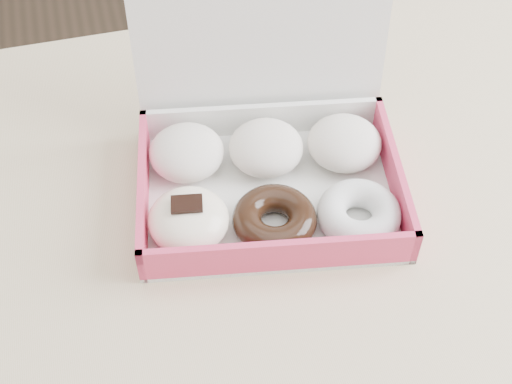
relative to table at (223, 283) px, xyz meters
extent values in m
cube|color=tan|center=(0.00, 0.00, 0.06)|extent=(1.20, 0.80, 0.04)
cylinder|color=tan|center=(0.55, 0.35, -0.32)|extent=(0.05, 0.05, 0.71)
cube|color=white|center=(0.07, 0.05, 0.08)|extent=(0.32, 0.26, 0.01)
cube|color=#DD395E|center=(0.05, -0.05, 0.10)|extent=(0.28, 0.06, 0.05)
cube|color=white|center=(0.09, 0.15, 0.10)|extent=(0.28, 0.06, 0.05)
cube|color=#DD395E|center=(-0.07, 0.07, 0.10)|extent=(0.04, 0.21, 0.05)
cube|color=#DD395E|center=(0.20, 0.02, 0.10)|extent=(0.04, 0.21, 0.05)
cube|color=white|center=(0.09, 0.17, 0.18)|extent=(0.28, 0.07, 0.21)
ellipsoid|color=white|center=(-0.01, 0.11, 0.11)|extent=(0.10, 0.10, 0.05)
ellipsoid|color=white|center=(0.08, 0.10, 0.11)|extent=(0.10, 0.10, 0.05)
ellipsoid|color=white|center=(0.17, 0.08, 0.11)|extent=(0.10, 0.10, 0.05)
ellipsoid|color=#FFEDCD|center=(-0.03, 0.01, 0.11)|extent=(0.10, 0.10, 0.05)
cube|color=black|center=(-0.03, 0.01, 0.13)|extent=(0.04, 0.03, 0.00)
torus|color=black|center=(0.06, 0.00, 0.10)|extent=(0.10, 0.10, 0.03)
torus|color=white|center=(0.15, -0.02, 0.10)|extent=(0.10, 0.10, 0.03)
camera|label=1|loc=(-0.08, -0.46, 0.68)|focal=50.00mm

